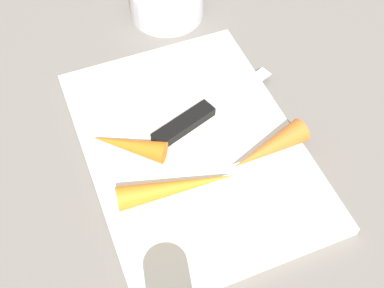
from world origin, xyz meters
name	(u,v)px	position (x,y,z in m)	size (l,w,h in m)	color
ground_plane	(192,150)	(0.00, 0.00, 0.00)	(1.40, 1.40, 0.00)	slate
cutting_board	(192,147)	(0.00, 0.00, 0.01)	(0.36, 0.26, 0.01)	silver
knife	(191,120)	(-0.03, 0.01, 0.02)	(0.08, 0.20, 0.01)	#B7B7BC
carrot_longest	(177,187)	(0.06, -0.04, 0.03)	(0.03, 0.03, 0.14)	orange
carrot_shortest	(128,145)	(-0.02, -0.08, 0.03)	(0.03, 0.03, 0.09)	orange
carrot_medium	(268,148)	(0.05, 0.08, 0.03)	(0.03, 0.03, 0.10)	orange
small_bowl	(167,0)	(-0.26, 0.06, 0.03)	(0.11, 0.11, 0.05)	silver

